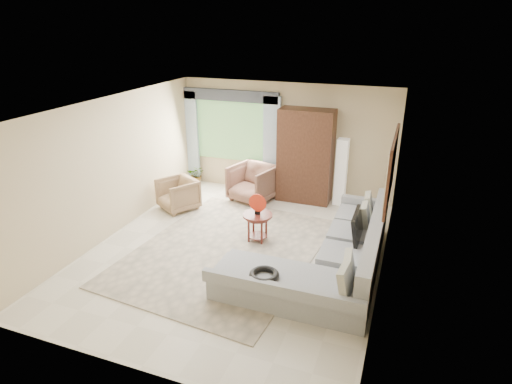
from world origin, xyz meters
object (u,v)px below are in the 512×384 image
at_px(potted_plant, 197,175).
at_px(armoire, 306,156).
at_px(sectional_sofa, 334,260).
at_px(coffee_table, 258,227).
at_px(armchair_left, 178,194).
at_px(floor_lamp, 341,172).
at_px(armchair_right, 252,183).
at_px(tv_screen, 357,226).

bearing_deg(potted_plant, armoire, -1.40).
distance_m(sectional_sofa, coffee_table, 1.70).
height_order(sectional_sofa, coffee_table, sectional_sofa).
xyz_separation_m(armchair_left, potted_plant, (-0.34, 1.52, -0.10)).
bearing_deg(floor_lamp, armchair_right, -165.52).
xyz_separation_m(tv_screen, coffee_table, (-1.82, 0.21, -0.43)).
xyz_separation_m(coffee_table, floor_lamp, (1.12, 2.28, 0.46)).
distance_m(armchair_left, potted_plant, 1.56).
bearing_deg(sectional_sofa, potted_plant, 143.65).
xyz_separation_m(armchair_left, floor_lamp, (3.25, 1.51, 0.41)).
distance_m(tv_screen, floor_lamp, 2.59).
distance_m(armchair_left, floor_lamp, 3.61).
relative_size(armchair_left, armchair_right, 0.82).
height_order(coffee_table, floor_lamp, floor_lamp).
height_order(tv_screen, armchair_left, tv_screen).
relative_size(coffee_table, armchair_right, 0.60).
relative_size(armchair_right, potted_plant, 1.88).
xyz_separation_m(armoire, floor_lamp, (0.80, 0.06, -0.30)).
bearing_deg(sectional_sofa, armchair_left, 158.57).
relative_size(coffee_table, potted_plant, 1.13).
bearing_deg(tv_screen, armoire, 121.63).
relative_size(sectional_sofa, armchair_left, 4.58).
bearing_deg(sectional_sofa, coffee_table, 156.60).
height_order(sectional_sofa, armchair_right, sectional_sofa).
bearing_deg(sectional_sofa, armoire, 113.06).
bearing_deg(coffee_table, floor_lamp, 63.80).
height_order(potted_plant, armoire, armoire).
xyz_separation_m(sectional_sofa, armoire, (-1.23, 2.90, 0.77)).
bearing_deg(potted_plant, coffee_table, -42.83).
distance_m(coffee_table, floor_lamp, 2.59).
xyz_separation_m(armchair_right, floor_lamp, (1.90, 0.49, 0.33)).
height_order(tv_screen, coffee_table, tv_screen).
bearing_deg(coffee_table, tv_screen, -6.63).
height_order(sectional_sofa, potted_plant, sectional_sofa).
bearing_deg(sectional_sofa, tv_screen, 59.98).
distance_m(sectional_sofa, floor_lamp, 3.03).
bearing_deg(floor_lamp, potted_plant, 179.87).
bearing_deg(potted_plant, sectional_sofa, -36.35).
bearing_deg(coffee_table, armchair_right, 113.51).
bearing_deg(tv_screen, sectional_sofa, -120.02).
height_order(sectional_sofa, armchair_left, sectional_sofa).
bearing_deg(tv_screen, coffee_table, 173.37).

